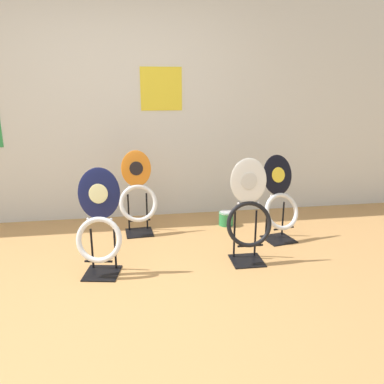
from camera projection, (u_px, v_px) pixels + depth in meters
ground_plane at (117, 308)px, 2.62m from camera, size 14.00×14.00×0.00m
wall_back at (116, 106)px, 4.18m from camera, size 8.00×0.07×2.60m
toilet_seat_display_jazz_black at (280, 202)px, 3.72m from camera, size 0.40×0.34×0.86m
toilet_seat_display_white_plain at (249, 216)px, 3.23m from camera, size 0.40×0.28×0.92m
toilet_seat_display_orange_sun at (138, 196)px, 3.89m from camera, size 0.41×0.30×0.88m
toilet_seat_display_navy_moon at (99, 226)px, 3.01m from camera, size 0.40×0.33×0.89m
paint_can at (226, 218)px, 4.20m from camera, size 0.17×0.17×0.16m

